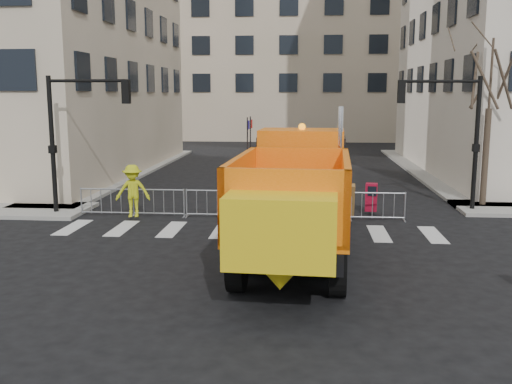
# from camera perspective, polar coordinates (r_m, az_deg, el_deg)

# --- Properties ---
(ground) EXTENTS (120.00, 120.00, 0.00)m
(ground) POSITION_cam_1_polar(r_m,az_deg,el_deg) (14.62, -2.20, -9.02)
(ground) COLOR black
(ground) RESTS_ON ground
(sidewalk_back) EXTENTS (64.00, 5.00, 0.15)m
(sidewalk_back) POSITION_cam_1_polar(r_m,az_deg,el_deg) (22.77, 0.45, -1.97)
(sidewalk_back) COLOR gray
(sidewalk_back) RESTS_ON ground
(building_far) EXTENTS (30.00, 18.00, 24.00)m
(building_far) POSITION_cam_1_polar(r_m,az_deg,el_deg) (66.16, 3.54, 16.08)
(building_far) COLOR #C1B094
(building_far) RESTS_ON ground
(traffic_light_left) EXTENTS (0.18, 0.18, 5.40)m
(traffic_light_left) POSITION_cam_1_polar(r_m,az_deg,el_deg) (23.45, -19.69, 4.29)
(traffic_light_left) COLOR black
(traffic_light_left) RESTS_ON ground
(traffic_light_right) EXTENTS (0.18, 0.18, 5.40)m
(traffic_light_right) POSITION_cam_1_polar(r_m,az_deg,el_deg) (24.28, 21.15, 4.37)
(traffic_light_right) COLOR black
(traffic_light_right) RESTS_ON ground
(crowd_barriers) EXTENTS (12.60, 0.60, 1.10)m
(crowd_barriers) POSITION_cam_1_polar(r_m,az_deg,el_deg) (21.87, -1.69, -1.19)
(crowd_barriers) COLOR #9EA0A5
(crowd_barriers) RESTS_ON ground
(street_tree) EXTENTS (3.00, 3.00, 7.50)m
(street_tree) POSITION_cam_1_polar(r_m,az_deg,el_deg) (25.37, 22.20, 6.89)
(street_tree) COLOR #382B21
(street_tree) RESTS_ON ground
(plow_truck) EXTENTS (3.80, 11.33, 4.34)m
(plow_truck) POSITION_cam_1_polar(r_m,az_deg,el_deg) (15.99, 4.01, -0.25)
(plow_truck) COLOR black
(plow_truck) RESTS_ON ground
(cop_a) EXTENTS (0.76, 0.62, 1.79)m
(cop_a) POSITION_cam_1_polar(r_m,az_deg,el_deg) (21.09, 2.71, -0.65)
(cop_a) COLOR black
(cop_a) RESTS_ON ground
(cop_b) EXTENTS (0.91, 0.77, 1.68)m
(cop_b) POSITION_cam_1_polar(r_m,az_deg,el_deg) (21.10, 2.72, -0.81)
(cop_b) COLOR black
(cop_b) RESTS_ON ground
(cop_c) EXTENTS (1.18, 1.05, 1.92)m
(cop_c) POSITION_cam_1_polar(r_m,az_deg,el_deg) (21.07, 4.80, -0.51)
(cop_c) COLOR black
(cop_c) RESTS_ON ground
(worker) EXTENTS (1.36, 0.89, 1.97)m
(worker) POSITION_cam_1_polar(r_m,az_deg,el_deg) (21.80, -12.22, 0.11)
(worker) COLOR #C1C717
(worker) RESTS_ON sidewalk_back
(newspaper_box) EXTENTS (0.51, 0.47, 1.10)m
(newspaper_box) POSITION_cam_1_polar(r_m,az_deg,el_deg) (22.89, 11.45, -0.51)
(newspaper_box) COLOR maroon
(newspaper_box) RESTS_ON sidewalk_back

